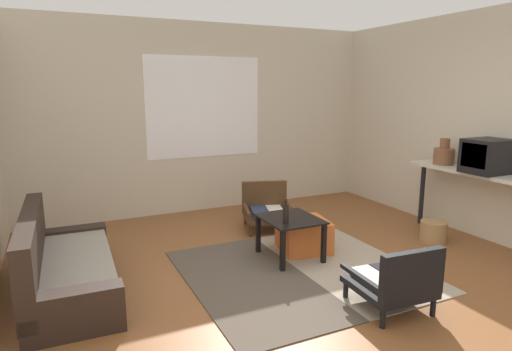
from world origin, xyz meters
TOP-DOWN VIEW (x-y plane):
  - ground_plane at (0.00, 0.00)m, footprint 7.80×7.80m
  - far_wall_with_window at (0.00, 3.06)m, footprint 5.60×0.13m
  - side_wall_right at (2.66, 0.30)m, footprint 0.12×6.60m
  - area_rug at (0.10, 0.44)m, footprint 2.19×2.10m
  - couch at (-2.03, 0.93)m, footprint 0.77×1.74m
  - coffee_table at (0.18, 0.79)m, footprint 0.56×0.64m
  - armchair_by_window at (0.43, 1.84)m, footprint 0.75×0.76m
  - armchair_striped_foreground at (0.39, -0.56)m, footprint 0.61×0.63m
  - ottoman_orange at (0.43, 0.91)m, footprint 0.60×0.60m
  - console_shelf at (2.38, 0.35)m, footprint 0.40×1.63m
  - crt_television at (2.38, 0.20)m, footprint 0.50×0.40m
  - clay_vase at (2.38, 0.81)m, footprint 0.25×0.25m
  - glass_bottle at (0.06, 0.66)m, footprint 0.06×0.06m
  - wicker_basket at (1.98, 0.52)m, footprint 0.31×0.31m

SIDE VIEW (x-z plane):
  - ground_plane at x=0.00m, z-range 0.00..0.00m
  - area_rug at x=0.10m, z-range 0.00..0.01m
  - wicker_basket at x=1.98m, z-range 0.00..0.24m
  - ottoman_orange at x=0.43m, z-range 0.00..0.35m
  - couch at x=-2.03m, z-range -0.15..0.60m
  - armchair_by_window at x=0.43m, z-range -0.03..0.54m
  - armchair_striped_foreground at x=0.39m, z-range -0.03..0.56m
  - coffee_table at x=0.18m, z-range 0.14..0.58m
  - glass_bottle at x=0.06m, z-range 0.42..0.68m
  - console_shelf at x=2.38m, z-range 0.33..1.18m
  - clay_vase at x=2.38m, z-range 0.81..1.14m
  - crt_television at x=2.38m, z-range 0.85..1.24m
  - side_wall_right at x=2.66m, z-range 0.00..2.70m
  - far_wall_with_window at x=0.00m, z-range 0.00..2.70m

